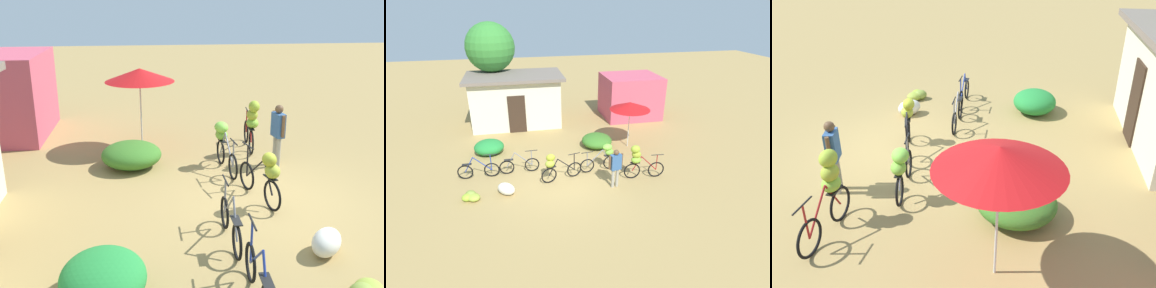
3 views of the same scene
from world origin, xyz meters
TOP-DOWN VIEW (x-y plane):
  - ground_plane at (0.00, 0.00)m, footprint 60.00×60.00m
  - building_low at (-1.50, 6.80)m, footprint 5.19×3.17m
  - shop_pink at (5.22, 6.78)m, footprint 3.20×2.80m
  - tree_behind_building at (-2.64, 8.03)m, footprint 2.69×2.69m
  - hedge_bush_front_left at (-2.90, 3.08)m, footprint 1.33×1.22m
  - hedge_bush_front_right at (2.13, 2.81)m, footprint 1.43×1.48m
  - market_umbrella at (3.60, 2.56)m, footprint 1.87×1.87m
  - bicycle_leftmost at (-3.20, 0.95)m, footprint 1.62×0.15m
  - bicycle_near_pile at (-1.60, 1.04)m, footprint 1.62×0.15m
  - bicycle_center_loaded at (-0.25, 0.08)m, footprint 1.66×0.54m
  - bicycle_by_shop at (1.84, 0.57)m, footprint 1.63×0.42m
  - bicycle_rightmost at (2.94, -0.38)m, footprint 1.63×0.35m
  - banana_pile_on_ground at (-3.37, -0.56)m, footprint 0.77×0.75m
  - produce_sack at (-2.14, -0.46)m, footprint 0.82×0.79m
  - person_vendor at (1.87, -0.78)m, footprint 0.57×0.28m

SIDE VIEW (x-z plane):
  - ground_plane at x=0.00m, z-range 0.00..0.00m
  - banana_pile_on_ground at x=-3.37m, z-range -0.01..0.28m
  - produce_sack at x=-2.14m, z-range 0.00..0.44m
  - hedge_bush_front_right at x=2.13m, z-range 0.00..0.63m
  - hedge_bush_front_left at x=-2.90m, z-range 0.00..0.67m
  - bicycle_near_pile at x=-1.60m, z-range -0.14..0.81m
  - bicycle_leftmost at x=-3.20m, z-range -0.16..0.84m
  - bicycle_center_loaded at x=-0.25m, z-range 0.08..1.26m
  - bicycle_by_shop at x=1.84m, z-range 0.11..1.25m
  - bicycle_rightmost at x=2.94m, z-range 0.10..1.55m
  - person_vendor at x=1.87m, z-range 0.17..1.71m
  - shop_pink at x=5.22m, z-range 0.00..2.46m
  - building_low at x=-1.50m, z-range 0.02..2.82m
  - market_umbrella at x=3.60m, z-range 0.93..3.14m
  - tree_behind_building at x=-2.64m, z-range 1.34..6.78m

